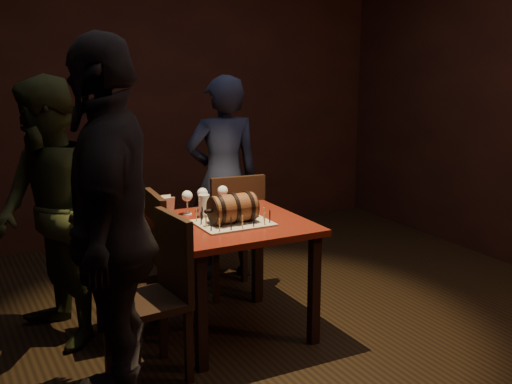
% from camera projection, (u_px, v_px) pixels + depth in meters
% --- Properties ---
extents(room_shell, '(5.04, 5.04, 2.80)m').
position_uv_depth(room_shell, '(271.00, 119.00, 3.85)').
color(room_shell, black).
rests_on(room_shell, ground).
extents(pub_table, '(0.90, 0.90, 0.75)m').
position_uv_depth(pub_table, '(232.00, 238.00, 4.07)').
color(pub_table, '#55150E').
rests_on(pub_table, ground).
extents(cake_board, '(0.45, 0.35, 0.01)m').
position_uv_depth(cake_board, '(233.00, 223.00, 3.98)').
color(cake_board, '#AC9F8A').
rests_on(cake_board, pub_table).
extents(barrel_cake, '(0.34, 0.19, 0.19)m').
position_uv_depth(barrel_cake, '(233.00, 208.00, 3.96)').
color(barrel_cake, brown).
rests_on(barrel_cake, cake_board).
extents(birthday_candles, '(0.40, 0.30, 0.09)m').
position_uv_depth(birthday_candles, '(233.00, 216.00, 3.97)').
color(birthday_candles, '#F0D790').
rests_on(birthday_candles, cake_board).
extents(wine_glass_left, '(0.07, 0.07, 0.16)m').
position_uv_depth(wine_glass_left, '(187.00, 197.00, 4.18)').
color(wine_glass_left, silver).
rests_on(wine_glass_left, pub_table).
extents(wine_glass_mid, '(0.07, 0.07, 0.16)m').
position_uv_depth(wine_glass_mid, '(203.00, 194.00, 4.26)').
color(wine_glass_mid, silver).
rests_on(wine_glass_mid, pub_table).
extents(wine_glass_right, '(0.07, 0.07, 0.16)m').
position_uv_depth(wine_glass_right, '(223.00, 192.00, 4.33)').
color(wine_glass_right, silver).
rests_on(wine_glass_right, pub_table).
extents(pint_of_ale, '(0.07, 0.07, 0.15)m').
position_uv_depth(pint_of_ale, '(204.00, 207.00, 4.12)').
color(pint_of_ale, silver).
rests_on(pint_of_ale, pub_table).
extents(menu_card, '(0.10, 0.05, 0.13)m').
position_uv_depth(menu_card, '(166.00, 207.00, 4.15)').
color(menu_card, white).
rests_on(menu_card, pub_table).
extents(chair_back, '(0.45, 0.45, 0.93)m').
position_uv_depth(chair_back, '(234.00, 228.00, 4.70)').
color(chair_back, black).
rests_on(chair_back, ground).
extents(chair_left_rear, '(0.43, 0.43, 0.93)m').
position_uv_depth(chair_left_rear, '(142.00, 258.00, 4.05)').
color(chair_left_rear, black).
rests_on(chair_left_rear, ground).
extents(chair_left_front, '(0.43, 0.43, 0.93)m').
position_uv_depth(chair_left_front, '(159.00, 288.00, 3.55)').
color(chair_left_front, black).
rests_on(chair_left_front, ground).
extents(person_back, '(0.64, 0.48, 1.62)m').
position_uv_depth(person_back, '(223.00, 179.00, 5.05)').
color(person_back, '#1A1E35').
rests_on(person_back, ground).
extents(person_left_rear, '(0.80, 0.94, 1.67)m').
position_uv_depth(person_left_rear, '(51.00, 213.00, 3.90)').
color(person_left_rear, '#30371B').
rests_on(person_left_rear, ground).
extents(person_left_front, '(0.85, 1.21, 1.90)m').
position_uv_depth(person_left_front, '(111.00, 233.00, 3.09)').
color(person_left_front, black).
rests_on(person_left_front, ground).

